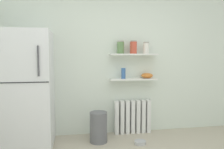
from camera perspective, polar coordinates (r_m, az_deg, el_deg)
back_wall at (r=3.79m, az=2.12°, el=4.39°), size 7.04×0.10×2.60m
refrigerator at (r=3.43m, az=-21.55°, el=-3.57°), size 0.75×0.71×1.70m
radiator at (r=3.86m, az=5.36°, el=-10.91°), size 0.63×0.12×0.57m
wall_shelf_lower at (r=3.70m, az=5.56°, el=-1.22°), size 0.80×0.22×0.02m
wall_shelf_upper at (r=3.68m, az=5.61°, el=5.24°), size 0.80×0.22×0.02m
storage_jar_0 at (r=3.63m, az=2.26°, el=7.11°), size 0.12×0.12×0.21m
storage_jar_1 at (r=3.69m, az=5.63°, el=7.11°), size 0.12×0.12×0.22m
storage_jar_2 at (r=3.75m, az=8.89°, el=6.86°), size 0.10×0.10×0.20m
vase at (r=3.65m, az=2.99°, el=0.31°), size 0.07×0.07×0.18m
shelf_bowl at (r=3.77m, az=9.14°, el=-0.29°), size 0.20×0.20×0.09m
trash_bin at (r=3.47m, az=-3.54°, el=-13.55°), size 0.27×0.27×0.47m
pet_food_bowl at (r=3.49m, az=7.35°, el=-17.18°), size 0.17×0.17×0.05m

